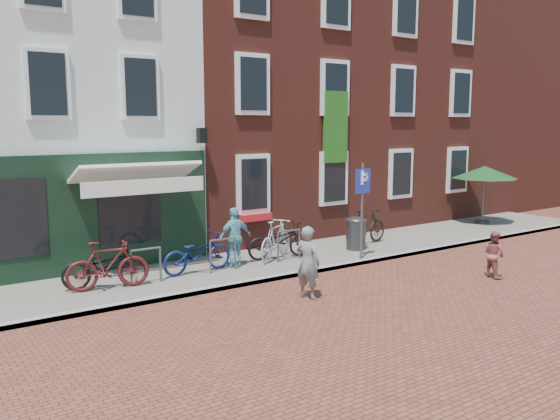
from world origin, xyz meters
TOP-DOWN VIEW (x-y plane):
  - ground at (0.00, 0.00)m, footprint 80.00×80.00m
  - sidewalk at (1.00, 1.50)m, footprint 24.00×3.00m
  - building_stucco at (-5.00, 7.00)m, footprint 8.00×8.00m
  - building_brick_mid at (2.00, 7.00)m, footprint 6.00×8.00m
  - building_brick_right at (8.00, 7.00)m, footprint 6.00×8.00m
  - filler_right at (14.50, 7.00)m, footprint 7.00×8.00m
  - litter_bin at (2.91, 1.21)m, footprint 0.56×0.56m
  - parking_sign at (2.22, 0.24)m, footprint 0.50×0.08m
  - parasol at (9.78, 1.96)m, footprint 2.33×2.33m
  - woman at (-0.96, -1.53)m, footprint 0.54×0.66m
  - boy at (3.78, -2.76)m, footprint 0.51×0.61m
  - cafe_person at (-1.00, 1.46)m, footprint 0.89×0.38m
  - bicycle_0 at (-4.37, 1.41)m, footprint 1.95×1.06m
  - bicycle_1 at (-4.36, 1.25)m, footprint 1.86×0.79m
  - bicycle_2 at (-2.08, 1.43)m, footprint 1.89×0.76m
  - bicycle_3 at (0.29, 1.50)m, footprint 1.81×1.35m
  - bicycle_4 at (0.43, 1.55)m, footprint 1.93×0.91m
  - bicycle_5 at (3.60, 1.55)m, footprint 1.85×0.74m

SIDE VIEW (x-z plane):
  - ground at x=0.00m, z-range 0.00..0.00m
  - sidewalk at x=1.00m, z-range 0.00..0.10m
  - boy at x=3.78m, z-range 0.00..1.15m
  - bicycle_0 at x=-4.37m, z-range 0.10..1.07m
  - bicycle_2 at x=-2.08m, z-range 0.10..1.07m
  - bicycle_4 at x=0.43m, z-range 0.10..1.07m
  - litter_bin at x=2.91m, z-range 0.12..1.14m
  - bicycle_1 at x=-4.36m, z-range 0.10..1.18m
  - bicycle_3 at x=0.29m, z-range 0.10..1.18m
  - bicycle_5 at x=3.60m, z-range 0.10..1.18m
  - woman at x=-0.96m, z-range 0.00..1.57m
  - cafe_person at x=-1.00m, z-range 0.10..1.62m
  - parking_sign at x=2.22m, z-range 0.51..3.09m
  - parasol at x=9.78m, z-range 0.95..3.14m
  - building_stucco at x=-5.00m, z-range 0.00..9.00m
  - filler_right at x=14.50m, z-range 0.00..9.00m
  - building_brick_mid at x=2.00m, z-range 0.00..10.00m
  - building_brick_right at x=8.00m, z-range 0.00..10.00m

